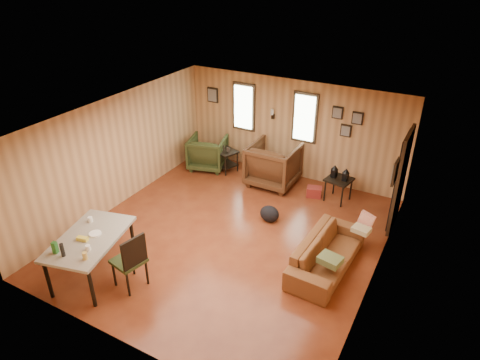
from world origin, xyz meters
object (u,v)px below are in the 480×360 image
object	(u,v)px
sofa	(328,249)
dining_table	(89,241)
side_table	(339,178)
recliner_green	(208,151)
end_table	(226,157)
recliner_brown	(274,163)

from	to	relation	value
sofa	dining_table	distance (m)	4.05
side_table	dining_table	distance (m)	5.32
recliner_green	end_table	bearing A→B (deg)	171.64
sofa	recliner_green	distance (m)	4.59
recliner_brown	end_table	xyz separation A→B (m)	(-1.34, 0.06, -0.18)
end_table	sofa	bearing A→B (deg)	-34.67
sofa	side_table	size ratio (longest dim) A/B	2.37
sofa	dining_table	world-z (taller)	dining_table
sofa	dining_table	xyz separation A→B (m)	(-3.42, -2.14, 0.33)
recliner_brown	end_table	distance (m)	1.35
side_table	recliner_green	bearing A→B (deg)	179.92
recliner_brown	side_table	world-z (taller)	recliner_brown
sofa	side_table	bearing A→B (deg)	15.61
recliner_green	side_table	world-z (taller)	recliner_green
sofa	recliner_brown	xyz separation A→B (m)	(-2.12, 2.33, 0.17)
recliner_green	side_table	distance (m)	3.43
end_table	dining_table	bearing A→B (deg)	-89.51
recliner_green	dining_table	bearing A→B (deg)	80.66
sofa	end_table	bearing A→B (deg)	58.11
recliner_brown	recliner_green	xyz separation A→B (m)	(-1.84, -0.01, -0.10)
recliner_brown	side_table	xyz separation A→B (m)	(1.59, -0.01, 0.01)
side_table	sofa	bearing A→B (deg)	-77.17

